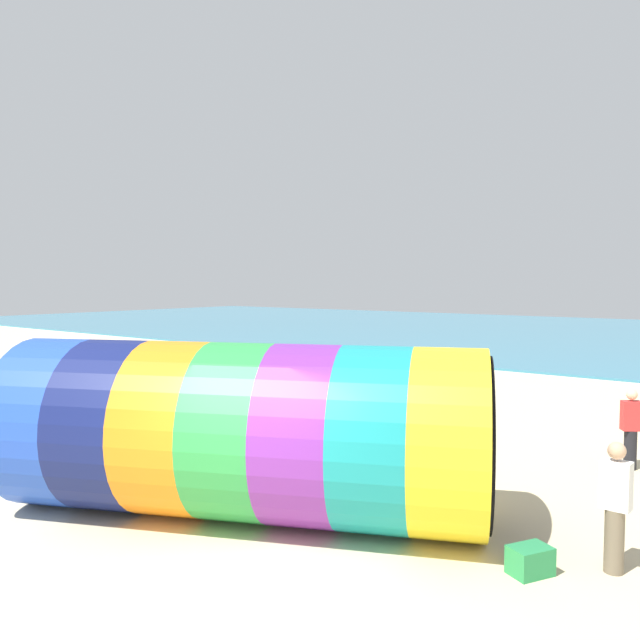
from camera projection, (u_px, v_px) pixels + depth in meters
ground_plane at (222, 573)px, 7.93m from camera, size 120.00×120.00×0.00m
giant_inflatable_tube at (244, 430)px, 9.77m from camera, size 7.90×5.60×2.75m
kite_handler at (615, 506)px, 7.90m from camera, size 0.37×0.24×1.69m
bystander_near_water at (631, 429)px, 12.27m from camera, size 0.42×0.38×1.59m
cooler_box at (530, 561)px, 7.88m from camera, size 0.57×0.63×0.36m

